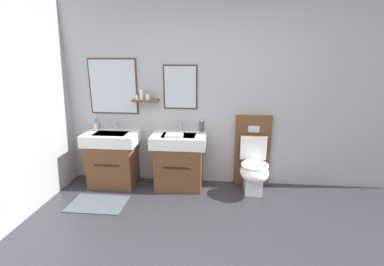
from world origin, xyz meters
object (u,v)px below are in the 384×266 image
object	(u,v)px
toilet	(253,163)
vanity_sink_right	(179,160)
vanity_sink_left	(113,157)
toothbrush_cup	(96,126)
soap_dispenser	(202,126)
folded_hand_towel	(174,136)

from	to	relation	value
toilet	vanity_sink_right	bearing A→B (deg)	-179.77
vanity_sink_left	toothbrush_cup	size ratio (longest dim) A/B	3.61
soap_dispenser	vanity_sink_right	bearing A→B (deg)	-149.24
toothbrush_cup	soap_dispenser	bearing A→B (deg)	0.38
vanity_sink_right	soap_dispenser	xyz separation A→B (m)	(0.29, 0.17, 0.44)
toothbrush_cup	soap_dispenser	size ratio (longest dim) A/B	1.14
soap_dispenser	folded_hand_towel	bearing A→B (deg)	-136.33
soap_dispenser	toothbrush_cup	bearing A→B (deg)	-179.62
vanity_sink_right	toilet	distance (m)	1.00
folded_hand_towel	vanity_sink_right	bearing A→B (deg)	74.46
vanity_sink_left	vanity_sink_right	bearing A→B (deg)	0.00
vanity_sink_right	toilet	world-z (taller)	toilet
toilet	soap_dispenser	world-z (taller)	toilet
toothbrush_cup	folded_hand_towel	xyz separation A→B (m)	(1.18, -0.31, -0.03)
soap_dispenser	folded_hand_towel	xyz separation A→B (m)	(-0.33, -0.32, -0.06)
vanity_sink_right	toothbrush_cup	distance (m)	1.30
vanity_sink_left	folded_hand_towel	xyz separation A→B (m)	(0.90, -0.14, 0.38)
toilet	folded_hand_towel	world-z (taller)	toilet
vanity_sink_left	vanity_sink_right	xyz separation A→B (m)	(0.94, 0.00, 0.00)
vanity_sink_right	folded_hand_towel	distance (m)	0.41
vanity_sink_right	toothbrush_cup	size ratio (longest dim) A/B	3.61
vanity_sink_left	toothbrush_cup	world-z (taller)	toothbrush_cup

